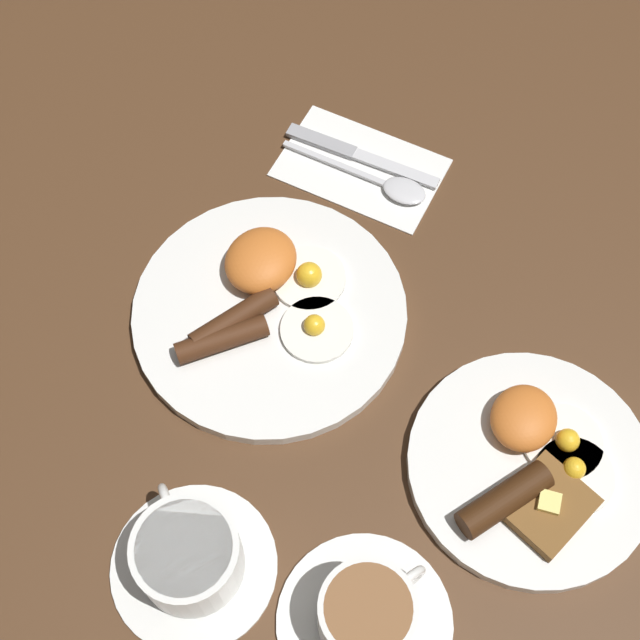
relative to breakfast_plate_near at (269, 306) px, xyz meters
The scene contains 8 objects.
ground_plane 0.01m from the breakfast_plate_near, 38.44° to the left, with size 3.00×3.00×0.00m, color #4C301C.
breakfast_plate_near is the anchor object (origin of this frame).
breakfast_plate_far 0.31m from the breakfast_plate_near, 83.06° to the left, with size 0.24×0.24×0.05m.
teacup_near 0.28m from the breakfast_plate_near, 14.00° to the left, with size 0.15×0.15×0.08m.
teacup_far 0.33m from the breakfast_plate_near, 43.77° to the left, with size 0.16×0.16×0.07m.
napkin 0.22m from the breakfast_plate_near, behind, with size 0.12×0.18×0.01m, color white.
knife 0.23m from the breakfast_plate_near, behind, with size 0.02×0.19×0.01m.
spoon 0.21m from the breakfast_plate_near, 167.27° to the left, with size 0.04×0.18×0.01m.
Camera 1 is at (0.37, 0.25, 0.83)m, focal length 50.00 mm.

